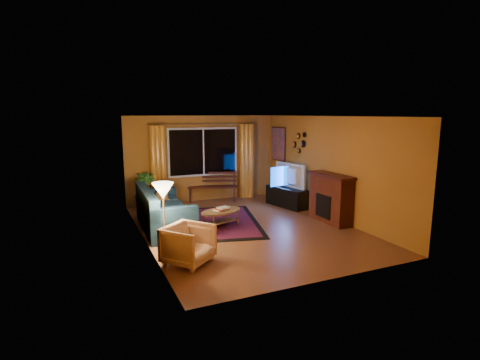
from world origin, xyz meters
name	(u,v)px	position (x,y,z in m)	size (l,w,h in m)	color
floor	(245,228)	(0.00, 0.00, -0.01)	(4.50, 6.00, 0.02)	brown
ceiling	(246,116)	(0.00, 0.00, 2.51)	(4.50, 6.00, 0.02)	white
wall_back	(203,159)	(0.00, 3.01, 1.25)	(4.50, 0.02, 2.50)	#B8772D
wall_left	(142,181)	(-2.26, 0.00, 1.25)	(0.02, 6.00, 2.50)	#B8772D
wall_right	(329,167)	(2.26, 0.00, 1.25)	(0.02, 6.00, 2.50)	#B8772D
window	(203,152)	(0.00, 2.94, 1.45)	(2.00, 0.02, 1.30)	black
curtain_rod	(203,124)	(0.00, 2.90, 2.25)	(0.03, 0.03, 3.20)	#BF8C3F
curtain_left	(158,166)	(-1.35, 2.88, 1.12)	(0.36, 0.36, 2.24)	orange
curtain_right	(246,161)	(1.35, 2.88, 1.12)	(0.36, 0.36, 2.24)	orange
bench	(213,194)	(0.19, 2.75, 0.22)	(1.43, 0.42, 0.43)	#35130E
potted_plant	(145,191)	(-1.78, 2.60, 0.50)	(0.56, 0.56, 0.99)	#235B1E
sofa	(164,209)	(-1.69, 0.67, 0.46)	(0.97, 2.26, 0.91)	#10253D
dog	(161,193)	(-1.64, 1.18, 0.71)	(0.34, 0.47, 0.51)	olive
armchair	(188,243)	(-1.76, -1.48, 0.38)	(0.73, 0.68, 0.75)	#E2B193
floor_lamp	(164,218)	(-2.00, -0.70, 0.64)	(0.21, 0.21, 1.28)	#BF8C3F
rug	(220,222)	(-0.39, 0.63, 0.01)	(1.79, 2.83, 0.02)	maroon
coffee_table	(221,218)	(-0.48, 0.30, 0.19)	(1.04, 1.04, 0.38)	tan
tv_console	(287,197)	(1.87, 1.31, 0.27)	(0.43, 1.29, 0.54)	black
television	(287,176)	(1.87, 1.31, 0.87)	(1.16, 0.15, 0.67)	black
fireplace	(331,199)	(2.05, -0.40, 0.55)	(0.40, 1.20, 1.10)	maroon
mirror_cluster	(299,142)	(2.21, 1.30, 1.80)	(0.06, 0.60, 0.56)	black
painting	(278,144)	(2.22, 2.45, 1.65)	(0.04, 0.76, 0.96)	orange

